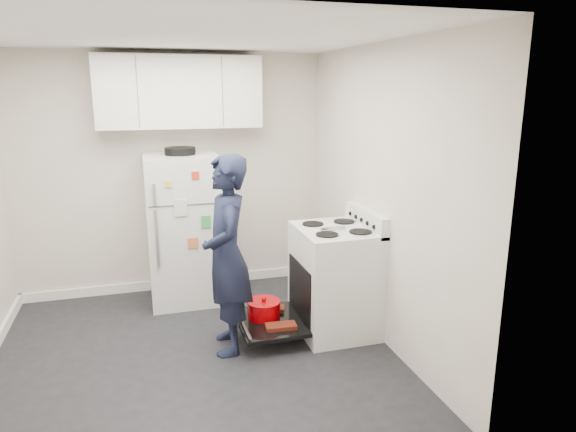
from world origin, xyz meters
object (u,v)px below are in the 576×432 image
object	(u,v)px
electric_range	(334,281)
person	(227,255)
refrigerator	(184,228)
open_oven_door	(267,316)

from	to	relation	value
electric_range	person	distance (m)	1.03
refrigerator	person	xyz separation A→B (m)	(0.24, -1.18, 0.06)
electric_range	open_oven_door	distance (m)	0.66
electric_range	refrigerator	world-z (taller)	refrigerator
open_oven_door	person	world-z (taller)	person
electric_range	open_oven_door	xyz separation A→B (m)	(-0.60, 0.04, -0.28)
electric_range	refrigerator	bearing A→B (deg)	137.52
open_oven_door	person	size ratio (longest dim) A/B	0.43
person	open_oven_door	bearing A→B (deg)	111.46
electric_range	refrigerator	xyz separation A→B (m)	(-1.20, 1.10, 0.29)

